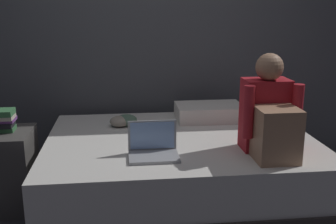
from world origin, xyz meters
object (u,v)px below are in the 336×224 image
nightstand (3,170)px  person_sitting (270,117)px  pillow (209,112)px  laptop (153,148)px  clothes_pile (122,121)px  bed (180,169)px

nightstand → person_sitting: bearing=-13.0°
person_sitting → pillow: (-0.21, 0.84, -0.19)m
nightstand → laptop: bearing=-20.0°
person_sitting → laptop: (-0.76, 0.03, -0.20)m
nightstand → laptop: laptop is taller
nightstand → clothes_pile: (0.87, 0.31, 0.26)m
person_sitting → clothes_pile: bearing=142.5°
bed → pillow: (0.31, 0.45, 0.32)m
nightstand → clothes_pile: size_ratio=2.61×
bed → nightstand: nightstand is taller
person_sitting → pillow: person_sitting is taller
bed → person_sitting: size_ratio=3.05×
laptop → person_sitting: bearing=-2.5°
nightstand → person_sitting: 1.93m
person_sitting → laptop: size_ratio=2.05×
laptop → pillow: laptop is taller
clothes_pile → person_sitting: bearing=-37.5°
person_sitting → bed: bearing=143.3°
person_sitting → pillow: bearing=104.2°
laptop → clothes_pile: laptop is taller
nightstand → pillow: size_ratio=1.03×
bed → clothes_pile: size_ratio=9.04×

